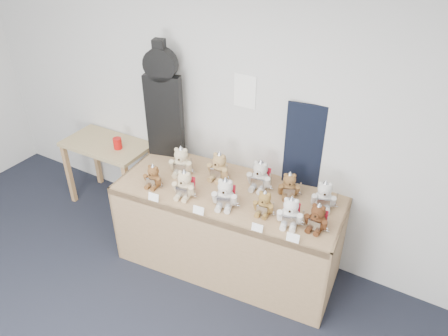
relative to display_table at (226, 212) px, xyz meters
The scene contains 21 objects.
room_shell 1.06m from the display_table, 101.99° to the left, with size 6.00×6.00×6.00m.
display_table is the anchor object (origin of this frame).
side_table 1.64m from the display_table, behind, with size 0.94×0.54×0.77m.
guitar_case 1.17m from the display_table, 159.36° to the left, with size 0.36×0.19×1.14m.
navy_board 0.97m from the display_table, 41.15° to the left, with size 0.58×0.02×0.77m, color black.
red_cup 1.46m from the display_table, behind, with size 0.09×0.09×0.12m, color red.
teddy_front_far_left 0.71m from the display_table, 163.28° to the right, with size 0.20×0.16×0.24m.
teddy_front_left 0.45m from the display_table, 150.44° to the right, with size 0.23×0.20×0.28m.
teddy_front_centre 0.32m from the display_table, 61.34° to the right, with size 0.25×0.23×0.30m.
teddy_front_right 0.47m from the display_table, ahead, with size 0.20×0.16×0.24m.
teddy_front_far_right 0.68m from the display_table, ahead, with size 0.23×0.21×0.28m.
teddy_front_end 0.86m from the display_table, ahead, with size 0.21×0.17×0.26m.
teddy_back_left 0.62m from the display_table, 168.54° to the left, with size 0.25×0.23×0.30m.
teddy_back_centre_left 0.41m from the display_table, 132.30° to the left, with size 0.24×0.19×0.29m.
teddy_back_centre_right 0.44m from the display_table, 53.74° to the left, with size 0.25×0.21×0.30m.
teddy_back_right 0.60m from the display_table, 30.97° to the left, with size 0.21×0.20×0.25m.
teddy_back_end 0.86m from the display_table, 19.63° to the left, with size 0.23×0.21×0.28m.
entry_card_a 0.65m from the display_table, 143.02° to the right, with size 0.10×0.00×0.07m, color white.
entry_card_b 0.39m from the display_table, 101.28° to the right, with size 0.10×0.00×0.07m, color white.
entry_card_c 0.56m from the display_table, 31.90° to the right, with size 0.09×0.00×0.06m, color white.
entry_card_d 0.79m from the display_table, 18.80° to the right, with size 0.10×0.00×0.07m, color white.
Camera 1 is at (1.81, -0.63, 3.04)m, focal length 35.00 mm.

